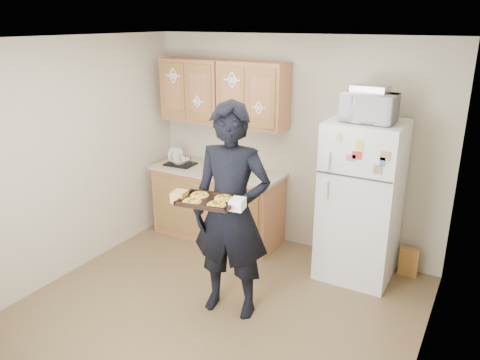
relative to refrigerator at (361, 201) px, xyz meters
name	(u,v)px	position (x,y,z in m)	size (l,w,h in m)	color
floor	(211,315)	(-0.95, -1.43, -0.85)	(3.60, 3.60, 0.00)	brown
ceiling	(205,39)	(-0.95, -1.43, 1.65)	(3.60, 3.60, 0.00)	white
wall_back	(292,145)	(-0.95, 0.37, 0.40)	(3.60, 0.04, 2.50)	#BDB299
wall_front	(27,292)	(-0.95, -3.23, 0.40)	(3.60, 0.04, 2.50)	#BDB299
wall_left	(63,161)	(-2.75, -1.43, 0.40)	(0.04, 3.60, 2.50)	#BDB299
wall_right	(431,237)	(0.85, -1.43, 0.40)	(0.04, 3.60, 2.50)	#BDB299
refrigerator	(361,201)	(0.00, 0.00, 0.00)	(0.75, 0.70, 1.70)	white
base_cabinet	(218,205)	(-1.80, 0.05, -0.42)	(1.60, 0.60, 0.86)	#975A34
countertop	(217,171)	(-1.80, 0.05, 0.03)	(1.64, 0.64, 0.04)	tan
upper_cab_left	(194,90)	(-2.20, 0.18, 0.98)	(0.80, 0.33, 0.75)	#975A34
upper_cab_right	(253,95)	(-1.38, 0.18, 0.98)	(0.80, 0.33, 0.75)	#975A34
cereal_box	(409,262)	(0.52, 0.24, -0.69)	(0.20, 0.07, 0.32)	gold
person	(231,213)	(-0.84, -1.23, 0.15)	(0.73, 0.48, 2.00)	black
baking_tray	(208,201)	(-0.89, -1.53, 0.35)	(0.47, 0.34, 0.04)	black
pizza_front_left	(192,201)	(-0.99, -1.63, 0.37)	(0.16, 0.16, 0.02)	yellow
pizza_front_right	(216,204)	(-0.77, -1.59, 0.37)	(0.16, 0.16, 0.02)	yellow
pizza_back_left	(200,195)	(-1.01, -1.47, 0.37)	(0.16, 0.16, 0.02)	yellow
pizza_back_right	(223,198)	(-0.80, -1.43, 0.37)	(0.16, 0.16, 0.02)	yellow
microwave	(369,108)	(0.01, -0.05, 0.99)	(0.50, 0.34, 0.28)	white
foil_pan	(370,89)	(0.00, -0.02, 1.17)	(0.34, 0.24, 0.07)	silver
dish_rack	(180,159)	(-2.31, -0.01, 0.12)	(0.36, 0.27, 0.14)	black
bowl	(179,161)	(-2.32, -0.01, 0.10)	(0.24, 0.24, 0.06)	white
soap_bottle	(260,175)	(-1.13, -0.10, 0.14)	(0.08, 0.08, 0.17)	white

